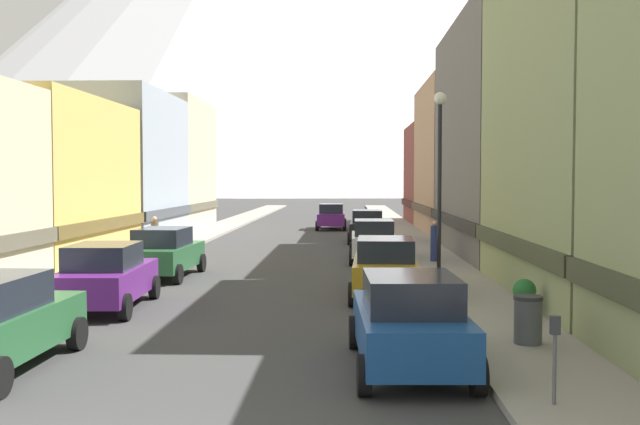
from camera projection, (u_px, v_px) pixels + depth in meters
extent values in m
cube|color=gray|center=(194.00, 237.00, 42.56)|extent=(2.50, 100.00, 0.15)
cube|color=gray|center=(409.00, 238.00, 42.10)|extent=(2.50, 100.00, 0.15)
cube|color=#99A5B2|center=(85.00, 167.00, 41.60)|extent=(9.60, 10.43, 8.39)
cube|color=#444A50|center=(86.00, 212.00, 41.72)|extent=(9.90, 10.43, 0.50)
cube|color=beige|center=(150.00, 165.00, 51.69)|extent=(7.71, 9.88, 9.03)
cube|color=#595444|center=(150.00, 206.00, 51.82)|extent=(8.01, 9.88, 0.50)
cube|color=#66605B|center=(531.00, 139.00, 33.03)|extent=(7.03, 13.63, 10.63)
cube|color=#2D2B29|center=(530.00, 221.00, 33.20)|extent=(7.33, 13.63, 0.50)
cube|color=tan|center=(494.00, 159.00, 46.17)|extent=(8.98, 12.12, 9.50)
cube|color=brown|center=(493.00, 209.00, 46.32)|extent=(9.28, 12.12, 0.50)
cube|color=brown|center=(464.00, 175.00, 57.11)|extent=(8.70, 9.35, 7.66)
cube|color=#3B1B16|center=(463.00, 203.00, 57.21)|extent=(9.00, 9.35, 0.50)
cylinder|color=black|center=(77.00, 334.00, 14.87)|extent=(0.23, 0.68, 0.68)
cube|color=#591E72|center=(107.00, 282.00, 19.55)|extent=(2.04, 4.48, 0.80)
cube|color=#1E232D|center=(104.00, 256.00, 19.27)|extent=(1.70, 2.27, 0.64)
cylinder|color=black|center=(91.00, 287.00, 21.21)|extent=(0.25, 0.69, 0.68)
cylinder|color=black|center=(154.00, 287.00, 21.23)|extent=(0.25, 0.69, 0.68)
cylinder|color=black|center=(50.00, 307.00, 17.91)|extent=(0.25, 0.69, 0.68)
cylinder|color=black|center=(125.00, 307.00, 17.93)|extent=(0.25, 0.69, 0.68)
cube|color=#265933|center=(165.00, 257.00, 25.82)|extent=(2.01, 4.47, 0.80)
cube|color=#1E232D|center=(163.00, 237.00, 25.54)|extent=(1.69, 2.26, 0.64)
cylinder|color=black|center=(154.00, 262.00, 27.55)|extent=(0.25, 0.69, 0.68)
cylinder|color=black|center=(202.00, 263.00, 27.41)|extent=(0.25, 0.69, 0.68)
cylinder|color=black|center=(124.00, 274.00, 24.27)|extent=(0.25, 0.69, 0.68)
cylinder|color=black|center=(178.00, 274.00, 24.13)|extent=(0.25, 0.69, 0.68)
cube|color=#19478C|center=(409.00, 330.00, 13.35)|extent=(2.00, 4.46, 0.80)
cube|color=#1E232D|center=(411.00, 293.00, 13.07)|extent=(1.68, 2.26, 0.64)
cylinder|color=black|center=(355.00, 332.00, 15.02)|extent=(0.24, 0.69, 0.68)
cylinder|color=black|center=(444.00, 332.00, 15.01)|extent=(0.24, 0.69, 0.68)
cylinder|color=black|center=(364.00, 375.00, 11.72)|extent=(0.24, 0.69, 0.68)
cylinder|color=black|center=(478.00, 375.00, 11.72)|extent=(0.24, 0.69, 0.68)
cube|color=#B28419|center=(385.00, 273.00, 21.45)|extent=(2.01, 4.47, 0.80)
cube|color=#1E232D|center=(386.00, 249.00, 21.16)|extent=(1.68, 2.26, 0.64)
cylinder|color=black|center=(356.00, 278.00, 23.18)|extent=(0.25, 0.69, 0.68)
cylinder|color=black|center=(414.00, 279.00, 23.04)|extent=(0.25, 0.69, 0.68)
cylinder|color=black|center=(352.00, 295.00, 19.89)|extent=(0.25, 0.69, 0.68)
cylinder|color=black|center=(420.00, 295.00, 19.75)|extent=(0.25, 0.69, 0.68)
cube|color=silver|center=(374.00, 244.00, 30.85)|extent=(1.87, 4.41, 0.80)
cube|color=#1E232D|center=(374.00, 227.00, 30.57)|extent=(1.62, 2.21, 0.64)
cylinder|color=black|center=(352.00, 249.00, 32.56)|extent=(0.23, 0.68, 0.68)
cylinder|color=black|center=(393.00, 250.00, 32.47)|extent=(0.23, 0.68, 0.68)
cylinder|color=black|center=(352.00, 257.00, 29.26)|extent=(0.23, 0.68, 0.68)
cylinder|color=black|center=(398.00, 258.00, 29.18)|extent=(0.23, 0.68, 0.68)
cube|color=black|center=(367.00, 229.00, 39.96)|extent=(2.00, 4.47, 0.80)
cube|color=#1E232D|center=(367.00, 216.00, 40.17)|extent=(1.68, 2.26, 0.64)
cylinder|color=black|center=(385.00, 239.00, 38.26)|extent=(0.25, 0.69, 0.68)
cylinder|color=black|center=(350.00, 239.00, 38.40)|extent=(0.25, 0.69, 0.68)
cylinder|color=black|center=(384.00, 234.00, 41.55)|extent=(0.25, 0.69, 0.68)
cylinder|color=black|center=(352.00, 234.00, 41.69)|extent=(0.25, 0.69, 0.68)
cube|color=#591E72|center=(331.00, 219.00, 50.45)|extent=(1.84, 4.40, 0.80)
cube|color=#1E232D|center=(331.00, 208.00, 50.17)|extent=(1.60, 2.20, 0.64)
cylinder|color=black|center=(319.00, 223.00, 52.15)|extent=(0.22, 0.68, 0.68)
cylinder|color=black|center=(345.00, 223.00, 52.08)|extent=(0.22, 0.68, 0.68)
cylinder|color=black|center=(317.00, 226.00, 48.85)|extent=(0.22, 0.68, 0.68)
cylinder|color=black|center=(345.00, 226.00, 48.79)|extent=(0.22, 0.68, 0.68)
cylinder|color=#595960|center=(555.00, 369.00, 10.81)|extent=(0.06, 0.06, 1.05)
cube|color=#33383F|center=(555.00, 325.00, 10.78)|extent=(0.14, 0.10, 0.28)
cylinder|color=#4C5156|center=(528.00, 322.00, 14.80)|extent=(0.56, 0.56, 0.90)
cylinder|color=#2D2D33|center=(528.00, 298.00, 14.77)|extent=(0.59, 0.59, 0.08)
cylinder|color=#4C4C51|center=(524.00, 308.00, 17.77)|extent=(0.48, 0.48, 0.41)
sphere|color=#23662E|center=(524.00, 290.00, 17.75)|extent=(0.56, 0.56, 0.56)
cylinder|color=navy|center=(435.00, 244.00, 29.59)|extent=(0.36, 0.36, 1.44)
sphere|color=tan|center=(435.00, 223.00, 29.55)|extent=(0.23, 0.23, 0.23)
cylinder|color=brown|center=(155.00, 236.00, 33.74)|extent=(0.36, 0.36, 1.39)
sphere|color=tan|center=(155.00, 219.00, 33.70)|extent=(0.22, 0.22, 0.22)
cylinder|color=black|center=(439.00, 200.00, 21.14)|extent=(0.12, 0.12, 5.50)
sphere|color=white|center=(440.00, 98.00, 21.00)|extent=(0.36, 0.36, 0.36)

